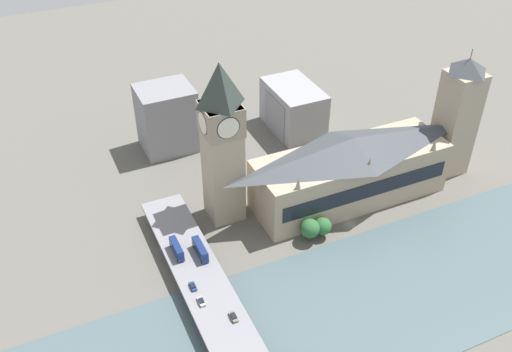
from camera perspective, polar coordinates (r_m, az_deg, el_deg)
ground_plane at (r=232.71m, az=9.47°, el=-4.84°), size 600.00×600.00×0.00m
river_water at (r=212.52m, az=14.75°, el=-10.59°), size 60.58×360.00×0.30m
parliament_hall at (r=237.33m, az=9.44°, el=0.69°), size 25.99×81.71×30.14m
clock_tower at (r=213.68m, az=-3.43°, el=3.61°), size 14.54×14.54×67.56m
victoria_tower at (r=260.24m, az=19.41°, el=5.60°), size 14.00×14.00×58.20m
road_bridge at (r=184.47m, az=-2.34°, el=-16.21°), size 153.17×16.48×6.06m
double_decker_bus_mid at (r=208.90m, az=-7.95°, el=-7.18°), size 10.38×2.55×4.69m
double_decker_bus_rear at (r=207.58m, az=-5.61°, el=-7.29°), size 11.06×2.64×4.73m
car_northbound_tail at (r=197.89m, az=-6.33°, el=-10.90°), size 4.19×1.82×1.33m
car_southbound_lead at (r=188.20m, az=-2.28°, el=-13.87°), size 4.52×1.80×1.48m
car_southbound_mid at (r=193.13m, az=-5.51°, el=-12.37°), size 4.28×1.85×1.32m
city_block_west at (r=270.28m, az=-8.90°, el=5.71°), size 21.88×25.06×31.23m
city_block_center at (r=284.45m, az=3.76°, el=6.79°), size 33.83×21.43×23.03m
city_block_east at (r=282.99m, az=3.19°, el=6.25°), size 21.42×15.00×19.62m
tree_embankment_near at (r=219.47m, az=5.41°, el=-5.25°), size 7.62×7.62×10.07m
tree_embankment_mid at (r=222.52m, az=6.68°, el=-5.01°), size 6.97×6.97×8.74m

